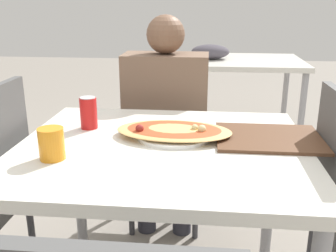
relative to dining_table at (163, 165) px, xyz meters
name	(u,v)px	position (x,y,z in m)	size (l,w,h in m)	color
dining_table	(163,165)	(0.00, 0.00, 0.00)	(1.02, 0.88, 0.73)	silver
chair_far_seated	(168,130)	(-0.06, 0.77, -0.13)	(0.40, 0.40, 0.93)	#4C4C4C
person_seated	(165,108)	(-0.06, 0.66, 0.03)	(0.43, 0.25, 1.14)	#2D2D38
pizza_main	(174,132)	(0.03, 0.08, 0.10)	(0.44, 0.28, 0.05)	white
soda_can	(89,113)	(-0.31, 0.15, 0.14)	(0.07, 0.07, 0.12)	red
drink_glass	(51,144)	(-0.33, -0.16, 0.13)	(0.08, 0.08, 0.10)	orange
serving_tray	(269,138)	(0.38, 0.09, 0.08)	(0.38, 0.30, 0.01)	brown
background_table	(231,66)	(0.35, 2.08, 0.02)	(1.10, 0.80, 0.85)	silver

